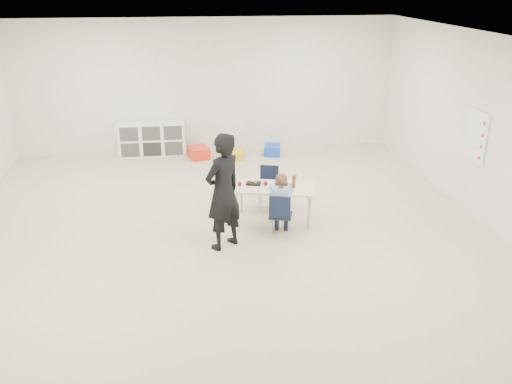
{
  "coord_description": "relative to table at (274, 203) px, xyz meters",
  "views": [
    {
      "loc": [
        -0.48,
        -6.99,
        3.55
      ],
      "look_at": [
        0.42,
        -0.27,
        0.85
      ],
      "focal_mm": 38.0,
      "sensor_mm": 36.0,
      "label": 1
    }
  ],
  "objects": [
    {
      "name": "adult",
      "position": [
        -0.84,
        -0.78,
        0.54
      ],
      "size": [
        0.72,
        0.69,
        1.65
      ],
      "primitive_type": "imported",
      "rotation": [
        0.0,
        0.0,
        3.83
      ],
      "color": "black",
      "rests_on": "ground"
    },
    {
      "name": "chair_near",
      "position": [
        0.01,
        -0.55,
        0.05
      ],
      "size": [
        0.4,
        0.38,
        0.67
      ],
      "primitive_type": null,
      "rotation": [
        0.0,
        0.0,
        -0.27
      ],
      "color": "black",
      "rests_on": "ground"
    },
    {
      "name": "chair_far",
      "position": [
        -0.01,
        0.55,
        0.05
      ],
      "size": [
        0.4,
        0.38,
        0.67
      ],
      "primitive_type": null,
      "rotation": [
        0.0,
        0.0,
        -0.27
      ],
      "color": "black",
      "rests_on": "ground"
    },
    {
      "name": "apple_near",
      "position": [
        -0.12,
        0.07,
        0.31
      ],
      "size": [
        0.07,
        0.07,
        0.07
      ],
      "primitive_type": "sphere",
      "color": "maroon",
      "rests_on": "table"
    },
    {
      "name": "milk_carton",
      "position": [
        -0.04,
        -0.1,
        0.33
      ],
      "size": [
        0.09,
        0.09,
        0.1
      ],
      "primitive_type": "cube",
      "rotation": [
        0.0,
        0.0,
        -0.27
      ],
      "color": "white",
      "rests_on": "table"
    },
    {
      "name": "lunch_tray_near",
      "position": [
        0.1,
        0.04,
        0.29
      ],
      "size": [
        0.25,
        0.21,
        0.03
      ],
      "primitive_type": "cube",
      "rotation": [
        0.0,
        0.0,
        -0.27
      ],
      "color": "black",
      "rests_on": "table"
    },
    {
      "name": "apple_far",
      "position": [
        -0.52,
        0.11,
        0.31
      ],
      "size": [
        0.07,
        0.07,
        0.07
      ],
      "primitive_type": "sphere",
      "color": "maroon",
      "rests_on": "table"
    },
    {
      "name": "bin_blue",
      "position": [
        0.52,
        3.33,
        -0.18
      ],
      "size": [
        0.42,
        0.49,
        0.21
      ],
      "primitive_type": "cube",
      "rotation": [
        0.0,
        0.0,
        -0.2
      ],
      "color": "#1841B9",
      "rests_on": "ground"
    },
    {
      "name": "cubby_shelf",
      "position": [
        -2.02,
        3.65,
        0.07
      ],
      "size": [
        1.4,
        0.4,
        0.7
      ],
      "primitive_type": "cube",
      "color": "white",
      "rests_on": "ground"
    },
    {
      "name": "bin_yellow",
      "position": [
        -0.3,
        3.12,
        -0.19
      ],
      "size": [
        0.4,
        0.46,
        0.2
      ],
      "primitive_type": "cube",
      "rotation": [
        0.0,
        0.0,
        -0.24
      ],
      "color": "yellow",
      "rests_on": "ground"
    },
    {
      "name": "bread_roll",
      "position": [
        0.21,
        -0.18,
        0.31
      ],
      "size": [
        0.09,
        0.09,
        0.07
      ],
      "primitive_type": "ellipsoid",
      "color": "#BD844D",
      "rests_on": "table"
    },
    {
      "name": "bin_red",
      "position": [
        -1.05,
        3.31,
        -0.17
      ],
      "size": [
        0.48,
        0.56,
        0.23
      ],
      "primitive_type": "cube",
      "rotation": [
        0.0,
        0.0,
        0.25
      ],
      "color": "red",
      "rests_on": "ground"
    },
    {
      "name": "rules_poster",
      "position": [
        3.16,
        -0.03,
        0.97
      ],
      "size": [
        0.02,
        0.6,
        0.8
      ],
      "primitive_type": "cube",
      "color": "white",
      "rests_on": "room"
    },
    {
      "name": "table",
      "position": [
        0.0,
        0.0,
        0.0
      ],
      "size": [
        1.34,
        0.91,
        0.56
      ],
      "rotation": [
        0.0,
        0.0,
        -0.27
      ],
      "color": "#F9F1C7",
      "rests_on": "ground"
    },
    {
      "name": "room",
      "position": [
        -0.82,
        -0.63,
        1.12
      ],
      "size": [
        9.0,
        9.02,
        2.8
      ],
      "color": "beige",
      "rests_on": "ground"
    },
    {
      "name": "child",
      "position": [
        0.01,
        -0.55,
        0.25
      ],
      "size": [
        0.55,
        0.55,
        1.06
      ],
      "primitive_type": null,
      "rotation": [
        0.0,
        0.0,
        -0.27
      ],
      "color": "#A3BEDC",
      "rests_on": "chair_near"
    },
    {
      "name": "lunch_tray_far",
      "position": [
        -0.3,
        0.15,
        0.29
      ],
      "size": [
        0.25,
        0.21,
        0.03
      ],
      "primitive_type": "cube",
      "rotation": [
        0.0,
        0.0,
        -0.27
      ],
      "color": "black",
      "rests_on": "table"
    }
  ]
}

